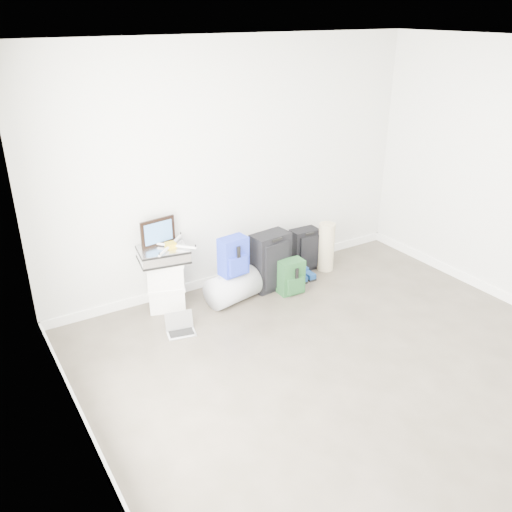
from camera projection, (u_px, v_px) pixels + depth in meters
ground at (383, 393)px, 4.52m from camera, size 5.00×5.00×0.00m
room_envelope at (406, 196)px, 3.81m from camera, size 4.52×5.02×2.71m
boxes_stack at (166, 284)px, 5.70m from camera, size 0.47×0.42×0.55m
briefcase at (163, 255)px, 5.55m from camera, size 0.55×0.44×0.14m
painting at (158, 232)px, 5.54m from camera, size 0.39×0.08×0.29m
drone at (171, 245)px, 5.54m from camera, size 0.43×0.43×0.05m
duffel_bag at (233, 287)px, 5.86m from camera, size 0.62×0.45×0.35m
blue_backpack at (234, 257)px, 5.68m from camera, size 0.31×0.25×0.41m
large_suitcase at (271, 261)px, 6.08m from camera, size 0.45×0.32×0.66m
green_backpack at (291, 277)px, 6.03m from camera, size 0.29×0.22×0.40m
carry_on at (304, 249)px, 6.56m from camera, size 0.34×0.23×0.52m
shoes at (304, 276)px, 6.41m from camera, size 0.22×0.26×0.08m
rolled_rug at (326, 247)px, 6.54m from camera, size 0.20×0.20×0.60m
laptop at (180, 328)px, 5.35m from camera, size 0.31×0.25×0.20m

